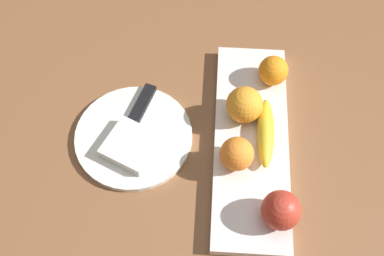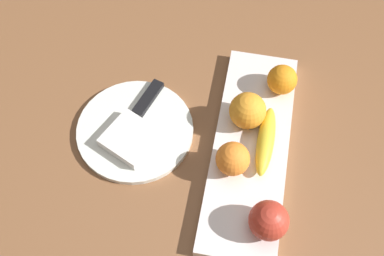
{
  "view_description": "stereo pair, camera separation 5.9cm",
  "coord_description": "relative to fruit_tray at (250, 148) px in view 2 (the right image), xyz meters",
  "views": [
    {
      "loc": [
        0.5,
        -0.11,
        0.85
      ],
      "look_at": [
        0.03,
        -0.14,
        0.05
      ],
      "focal_mm": 45.07,
      "sensor_mm": 36.0,
      "label": 1
    },
    {
      "loc": [
        0.49,
        -0.06,
        0.85
      ],
      "look_at": [
        0.03,
        -0.14,
        0.05
      ],
      "focal_mm": 45.07,
      "sensor_mm": 36.0,
      "label": 2
    }
  ],
  "objects": [
    {
      "name": "ground_plane",
      "position": [
        -0.03,
        0.03,
        -0.01
      ],
      "size": [
        2.4,
        2.4,
        0.0
      ],
      "primitive_type": "plane",
      "color": "brown"
    },
    {
      "name": "fruit_tray",
      "position": [
        0.0,
        0.0,
        0.0
      ],
      "size": [
        0.45,
        0.14,
        0.02
      ],
      "primitive_type": "cube",
      "color": "white",
      "rests_on": "ground_plane"
    },
    {
      "name": "apple",
      "position": [
        0.16,
        0.05,
        0.05
      ],
      "size": [
        0.07,
        0.07,
        0.07
      ],
      "primitive_type": "sphere",
      "color": "#BB3626",
      "rests_on": "fruit_tray"
    },
    {
      "name": "banana",
      "position": [
        -0.01,
        0.03,
        0.03
      ],
      "size": [
        0.15,
        0.04,
        0.03
      ],
      "primitive_type": "ellipsoid",
      "rotation": [
        0.0,
        0.0,
        3.12
      ],
      "color": "yellow",
      "rests_on": "fruit_tray"
    },
    {
      "name": "orange_near_apple",
      "position": [
        -0.06,
        -0.02,
        0.05
      ],
      "size": [
        0.07,
        0.07,
        0.07
      ],
      "primitive_type": "sphere",
      "color": "orange",
      "rests_on": "fruit_tray"
    },
    {
      "name": "orange_near_banana",
      "position": [
        -0.15,
        0.04,
        0.04
      ],
      "size": [
        0.06,
        0.06,
        0.06
      ],
      "primitive_type": "sphere",
      "color": "orange",
      "rests_on": "fruit_tray"
    },
    {
      "name": "orange_center",
      "position": [
        0.05,
        -0.03,
        0.04
      ],
      "size": [
        0.06,
        0.06,
        0.06
      ],
      "primitive_type": "sphere",
      "color": "orange",
      "rests_on": "fruit_tray"
    },
    {
      "name": "dinner_plate",
      "position": [
        0.0,
        -0.23,
        -0.01
      ],
      "size": [
        0.24,
        0.24,
        0.01
      ],
      "primitive_type": "cylinder",
      "color": "white",
      "rests_on": "ground_plane"
    },
    {
      "name": "folded_napkin",
      "position": [
        0.03,
        -0.23,
        0.01
      ],
      "size": [
        0.12,
        0.12,
        0.02
      ],
      "primitive_type": "cube",
      "rotation": [
        0.0,
        0.0,
        -0.43
      ],
      "color": "white",
      "rests_on": "dinner_plate"
    },
    {
      "name": "knife",
      "position": [
        -0.06,
        -0.23,
        0.01
      ],
      "size": [
        0.18,
        0.08,
        0.01
      ],
      "rotation": [
        0.0,
        0.0,
        -0.31
      ],
      "color": "silver",
      "rests_on": "dinner_plate"
    }
  ]
}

